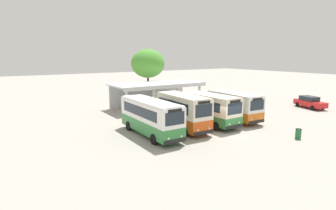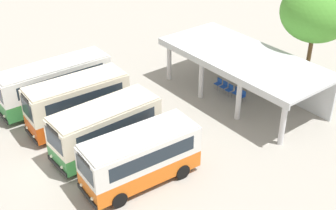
# 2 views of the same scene
# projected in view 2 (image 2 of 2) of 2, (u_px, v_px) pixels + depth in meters

# --- Properties ---
(ground_plane) EXTENTS (180.00, 180.00, 0.00)m
(ground_plane) POSITION_uv_depth(u_px,v_px,m) (56.00, 170.00, 26.30)
(ground_plane) COLOR #A39E93
(city_bus_nearest_orange) EXTENTS (2.36, 8.10, 3.21)m
(city_bus_nearest_orange) POSITION_uv_depth(u_px,v_px,m) (55.00, 83.00, 31.78)
(city_bus_nearest_orange) COLOR black
(city_bus_nearest_orange) RESTS_ON ground
(city_bus_second_in_row) EXTENTS (2.56, 6.78, 3.43)m
(city_bus_second_in_row) POSITION_uv_depth(u_px,v_px,m) (78.00, 102.00, 29.28)
(city_bus_second_in_row) COLOR black
(city_bus_second_in_row) RESTS_ON ground
(city_bus_middle_cream) EXTENTS (2.55, 6.77, 3.18)m
(city_bus_middle_cream) POSITION_uv_depth(u_px,v_px,m) (106.00, 128.00, 26.93)
(city_bus_middle_cream) COLOR black
(city_bus_middle_cream) RESTS_ON ground
(city_bus_fourth_amber) EXTENTS (2.75, 6.75, 3.09)m
(city_bus_fourth_amber) POSITION_uv_depth(u_px,v_px,m) (140.00, 156.00, 24.59)
(city_bus_fourth_amber) COLOR black
(city_bus_fourth_amber) RESTS_ON ground
(terminal_canopy) EXTENTS (12.58, 5.63, 3.40)m
(terminal_canopy) POSITION_uv_depth(u_px,v_px,m) (249.00, 63.00, 32.53)
(terminal_canopy) COLOR silver
(terminal_canopy) RESTS_ON ground
(waiting_chair_end_by_column) EXTENTS (0.46, 0.46, 0.86)m
(waiting_chair_end_by_column) POSITION_uv_depth(u_px,v_px,m) (218.00, 83.00, 34.47)
(waiting_chair_end_by_column) COLOR slate
(waiting_chair_end_by_column) RESTS_ON ground
(waiting_chair_second_from_end) EXTENTS (0.46, 0.46, 0.86)m
(waiting_chair_second_from_end) POSITION_uv_depth(u_px,v_px,m) (224.00, 86.00, 34.05)
(waiting_chair_second_from_end) COLOR slate
(waiting_chair_second_from_end) RESTS_ON ground
(waiting_chair_middle_seat) EXTENTS (0.46, 0.46, 0.86)m
(waiting_chair_middle_seat) POSITION_uv_depth(u_px,v_px,m) (230.00, 89.00, 33.62)
(waiting_chair_middle_seat) COLOR slate
(waiting_chair_middle_seat) RESTS_ON ground
(waiting_chair_fourth_seat) EXTENTS (0.46, 0.46, 0.86)m
(waiting_chair_fourth_seat) POSITION_uv_depth(u_px,v_px,m) (237.00, 92.00, 33.25)
(waiting_chair_fourth_seat) COLOR slate
(waiting_chair_fourth_seat) RESTS_ON ground
(waiting_chair_fifth_seat) EXTENTS (0.46, 0.46, 0.86)m
(waiting_chair_fifth_seat) POSITION_uv_depth(u_px,v_px,m) (242.00, 95.00, 32.81)
(waiting_chair_fifth_seat) COLOR slate
(waiting_chair_fifth_seat) RESTS_ON ground
(roadside_tree_behind_canopy) EXTENTS (5.21, 5.21, 8.09)m
(roadside_tree_behind_canopy) POSITION_uv_depth(u_px,v_px,m) (317.00, 12.00, 32.38)
(roadside_tree_behind_canopy) COLOR brown
(roadside_tree_behind_canopy) RESTS_ON ground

